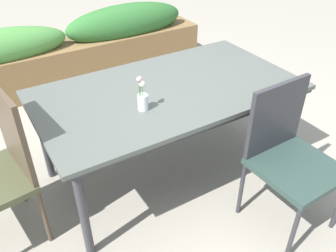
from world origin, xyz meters
TOP-DOWN VIEW (x-y plane):
  - ground_plane at (0.00, 0.00)m, footprint 12.00×12.00m
  - dining_table at (0.01, 0.04)m, footprint 1.78×0.99m
  - chair_near_right at (0.41, -0.71)m, footprint 0.48×0.48m
  - flower_vase at (-0.26, -0.11)m, footprint 0.07×0.07m
  - planter_box at (-0.13, 1.84)m, footprint 3.10×0.41m

SIDE VIEW (x-z plane):
  - ground_plane at x=0.00m, z-range 0.00..0.00m
  - planter_box at x=-0.13m, z-range -0.02..0.76m
  - chair_near_right at x=0.41m, z-range 0.06..1.00m
  - dining_table at x=0.01m, z-range 0.31..1.04m
  - flower_vase at x=-0.26m, z-range 0.69..0.92m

